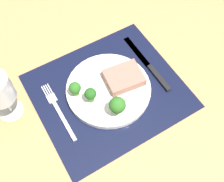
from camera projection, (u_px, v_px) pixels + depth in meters
ground_plane at (109, 94)px, 81.41cm from camera, size 140.00×110.00×3.00cm
placemat at (109, 91)px, 79.99cm from camera, size 40.38×35.82×0.30cm
plate at (108, 89)px, 79.17cm from camera, size 23.72×23.72×1.60cm
steak at (124, 78)px, 78.67cm from camera, size 11.02×9.31×2.56cm
broccoli_near_fork at (75, 88)px, 75.31cm from camera, size 3.29×3.29×4.53cm
broccoli_front_edge at (90, 95)px, 74.00cm from camera, size 3.21×3.21×4.91cm
broccoli_near_steak at (117, 105)px, 71.37cm from camera, size 4.39×4.39×6.16cm
fork at (59, 111)px, 76.40cm from camera, size 2.40×19.20×0.50cm
knife at (150, 67)px, 83.63cm from camera, size 1.80×23.00×0.80cm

